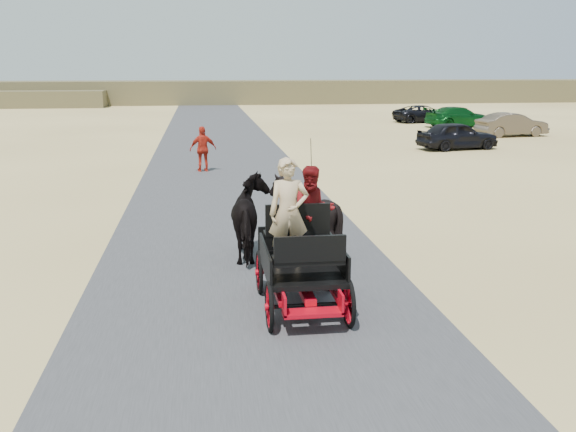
{
  "coord_description": "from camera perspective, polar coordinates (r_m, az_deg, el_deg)",
  "views": [
    {
      "loc": [
        -0.83,
        -7.75,
        3.96
      ],
      "look_at": [
        0.75,
        3.87,
        1.2
      ],
      "focal_mm": 40.0,
      "sensor_mm": 36.0,
      "label": 1
    }
  ],
  "objects": [
    {
      "name": "car_d",
      "position": [
        47.43,
        11.98,
        8.88
      ],
      "size": [
        4.6,
        2.66,
        1.2
      ],
      "primitive_type": "imported",
      "rotation": [
        0.0,
        0.0,
        1.73
      ],
      "color": "black",
      "rests_on": "ground"
    },
    {
      "name": "driver_man",
      "position": [
        10.43,
        0.06,
        0.28
      ],
      "size": [
        0.66,
        0.43,
        1.8
      ],
      "primitive_type": "imported",
      "color": "tan",
      "rests_on": "carriage"
    },
    {
      "name": "road",
      "position": [
        8.74,
        -1.49,
        -13.65
      ],
      "size": [
        6.0,
        140.0,
        0.01
      ],
      "primitive_type": "cube",
      "color": "#38383A",
      "rests_on": "ground"
    },
    {
      "name": "horse_left",
      "position": [
        13.43,
        -3.13,
        -0.18
      ],
      "size": [
        0.91,
        2.01,
        1.7
      ],
      "primitive_type": "imported",
      "rotation": [
        0.0,
        0.0,
        3.14
      ],
      "color": "black",
      "rests_on": "ground"
    },
    {
      "name": "ground",
      "position": [
        8.74,
        -1.49,
        -13.68
      ],
      "size": [
        140.0,
        140.0,
        0.0
      ],
      "primitive_type": "plane",
      "color": "tan"
    },
    {
      "name": "horse_right",
      "position": [
        13.56,
        1.51,
        -0.03
      ],
      "size": [
        1.37,
        1.54,
        1.7
      ],
      "primitive_type": "imported",
      "rotation": [
        0.0,
        0.0,
        3.14
      ],
      "color": "black",
      "rests_on": "ground"
    },
    {
      "name": "car_a",
      "position": [
        32.25,
        14.83,
        6.94
      ],
      "size": [
        4.14,
        2.25,
        1.34
      ],
      "primitive_type": "imported",
      "rotation": [
        0.0,
        0.0,
        1.75
      ],
      "color": "black",
      "rests_on": "ground"
    },
    {
      "name": "car_c",
      "position": [
        44.27,
        14.93,
        8.51
      ],
      "size": [
        4.85,
        2.77,
        1.33
      ],
      "primitive_type": "imported",
      "rotation": [
        0.0,
        0.0,
        1.78
      ],
      "color": "#0C4C19",
      "rests_on": "ground"
    },
    {
      "name": "car_b",
      "position": [
        39.18,
        19.27,
        7.67
      ],
      "size": [
        4.2,
        1.93,
        1.33
      ],
      "primitive_type": "imported",
      "rotation": [
        0.0,
        0.0,
        1.7
      ],
      "color": "brown",
      "rests_on": "ground"
    },
    {
      "name": "pedestrian",
      "position": [
        24.71,
        -7.56,
        5.92
      ],
      "size": [
        1.06,
        0.58,
        1.73
      ],
      "primitive_type": "imported",
      "rotation": [
        0.0,
        0.0,
        3.3
      ],
      "color": "#B02214",
      "rests_on": "ground"
    },
    {
      "name": "ridge_far",
      "position": [
        69.81,
        -7.16,
        10.86
      ],
      "size": [
        140.0,
        6.0,
        2.4
      ],
      "primitive_type": "cube",
      "color": "brown",
      "rests_on": "ground"
    },
    {
      "name": "passenger_woman",
      "position": [
        11.06,
        2.24,
        0.43
      ],
      "size": [
        0.77,
        0.6,
        1.58
      ],
      "primitive_type": "imported",
      "color": "#660C0F",
      "rests_on": "carriage"
    },
    {
      "name": "carriage",
      "position": [
        10.76,
        1.15,
        -6.3
      ],
      "size": [
        1.3,
        2.4,
        0.72
      ],
      "primitive_type": null,
      "color": "black",
      "rests_on": "ground"
    }
  ]
}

